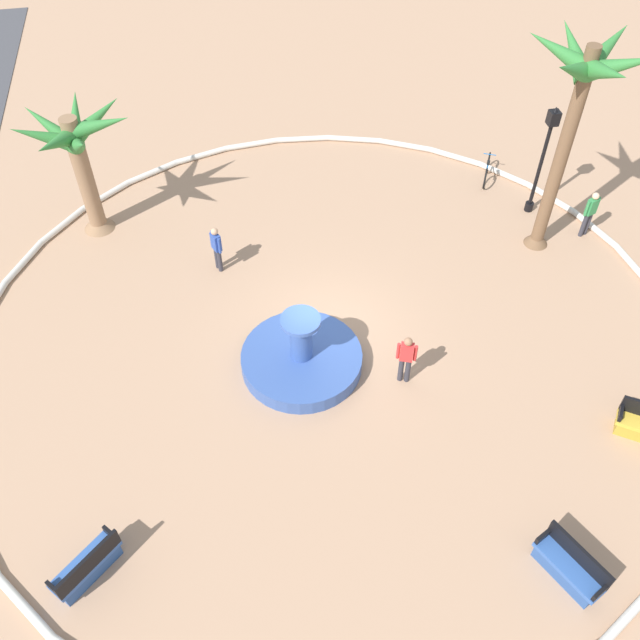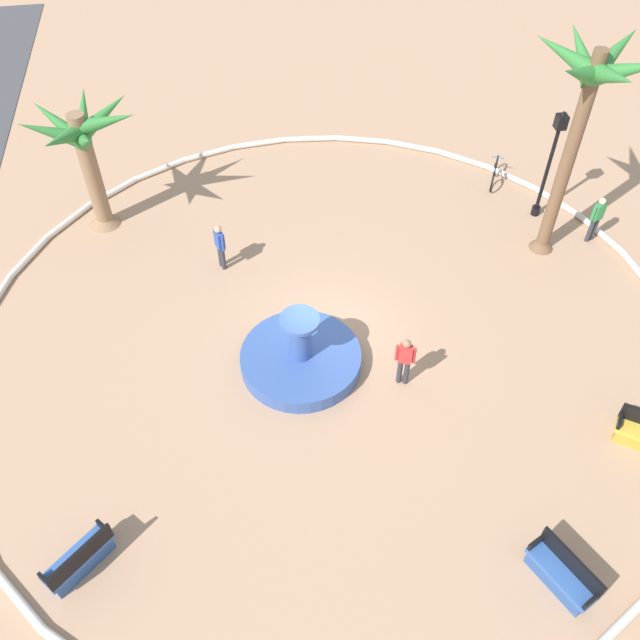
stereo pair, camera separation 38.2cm
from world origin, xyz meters
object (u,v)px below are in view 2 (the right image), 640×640
object	(u,v)px
bicycle_red_frame	(494,173)
person_cyclist_helmet	(597,217)
palm_tree_by_curb	(587,99)
bench_north	(80,560)
bench_east	(561,575)
person_pedestrian_stroll	(220,245)
person_cyclist_photo	(405,359)
lamppost	(551,157)
fountain	(301,358)
palm_tree_near_fountain	(84,145)

from	to	relation	value
bicycle_red_frame	person_cyclist_helmet	xyz separation A→B (m)	(-3.48, -2.06, 0.54)
palm_tree_by_curb	bench_north	distance (m)	16.74
bench_east	bicycle_red_frame	size ratio (longest dim) A/B	1.06
bench_east	person_pedestrian_stroll	distance (m)	12.76
bicycle_red_frame	person_cyclist_photo	distance (m)	9.72
bench_north	bicycle_red_frame	distance (m)	17.88
bench_east	person_cyclist_photo	xyz separation A→B (m)	(5.76, 2.01, 0.58)
bench_north	lamppost	size ratio (longest dim) A/B	0.39
fountain	person_cyclist_photo	distance (m)	2.83
lamppost	person_cyclist_helmet	size ratio (longest dim) A/B	2.33
palm_tree_near_fountain	bench_north	world-z (taller)	palm_tree_near_fountain
palm_tree_by_curb	person_pedestrian_stroll	size ratio (longest dim) A/B	4.26
palm_tree_near_fountain	person_cyclist_photo	size ratio (longest dim) A/B	2.60
person_cyclist_helmet	person_cyclist_photo	xyz separation A→B (m)	(-4.69, 7.31, 0.00)
palm_tree_near_fountain	bench_north	bearing A→B (deg)	-179.41
palm_tree_by_curb	person_cyclist_helmet	size ratio (longest dim) A/B	4.12
fountain	person_pedestrian_stroll	xyz separation A→B (m)	(4.26, 1.86, 0.61)
person_cyclist_helmet	person_pedestrian_stroll	distance (m)	11.75
palm_tree_by_curb	bicycle_red_frame	distance (m)	6.01
palm_tree_by_curb	bicycle_red_frame	size ratio (longest dim) A/B	4.34
bench_east	palm_tree_near_fountain	bearing A→B (deg)	36.47
bicycle_red_frame	person_pedestrian_stroll	xyz separation A→B (m)	(-2.92, 9.68, 0.51)
person_cyclist_helmet	person_cyclist_photo	bearing A→B (deg)	122.67
palm_tree_near_fountain	bench_east	size ratio (longest dim) A/B	2.59
palm_tree_near_fountain	person_pedestrian_stroll	size ratio (longest dim) A/B	2.69
bench_east	person_cyclist_helmet	size ratio (longest dim) A/B	1.00
lamppost	bicycle_red_frame	bearing A→B (deg)	22.91
person_pedestrian_stroll	bench_east	bearing A→B (deg)	-149.67
bicycle_red_frame	fountain	bearing A→B (deg)	132.55
bench_north	bicycle_red_frame	size ratio (longest dim) A/B	0.97
bicycle_red_frame	person_cyclist_photo	xyz separation A→B (m)	(-8.17, 5.25, 0.54)
bench_north	person_cyclist_helmet	size ratio (longest dim) A/B	0.92
person_cyclist_helmet	bench_north	bearing A→B (deg)	119.19
palm_tree_near_fountain	lamppost	world-z (taller)	palm_tree_near_fountain
palm_tree_near_fountain	bench_east	distance (m)	17.24
palm_tree_by_curb	lamppost	world-z (taller)	palm_tree_by_curb
bench_north	lamppost	distance (m)	17.40
fountain	palm_tree_by_curb	xyz separation A→B (m)	(3.58, -8.21, 4.90)
bench_north	person_cyclist_helmet	bearing A→B (deg)	-60.81
person_cyclist_photo	person_pedestrian_stroll	world-z (taller)	person_cyclist_photo
fountain	person_pedestrian_stroll	distance (m)	4.68
palm_tree_near_fountain	fountain	bearing A→B (deg)	-141.44
fountain	person_cyclist_helmet	distance (m)	10.57
bench_east	person_cyclist_helmet	distance (m)	11.73
bench_east	person_cyclist_photo	distance (m)	6.13
palm_tree_by_curb	bicycle_red_frame	bearing A→B (deg)	6.22
person_cyclist_helmet	person_pedestrian_stroll	xyz separation A→B (m)	(0.56, 11.74, -0.03)
fountain	lamppost	world-z (taller)	lamppost
palm_tree_near_fountain	bench_north	xyz separation A→B (m)	(-11.80, -0.12, -2.67)
fountain	bicycle_red_frame	xyz separation A→B (m)	(7.18, -7.82, 0.10)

